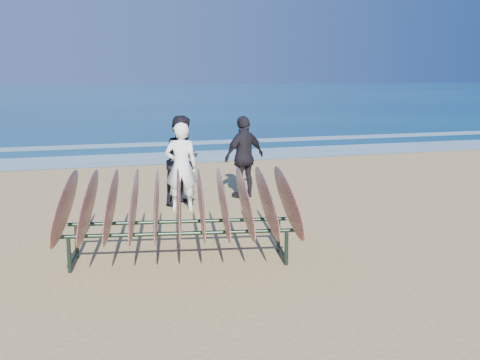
{
  "coord_description": "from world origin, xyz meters",
  "views": [
    {
      "loc": [
        -2.78,
        -8.26,
        2.7
      ],
      "look_at": [
        0.0,
        0.8,
        0.95
      ],
      "focal_mm": 45.0,
      "sensor_mm": 36.0,
      "label": 1
    }
  ],
  "objects_px": {
    "surfboard_rack": "(179,203)",
    "person_white": "(181,167)",
    "person_dark_a": "(183,160)",
    "person_dark_b": "(244,157)"
  },
  "relations": [
    {
      "from": "person_dark_a",
      "to": "person_dark_b",
      "type": "height_order",
      "value": "person_dark_a"
    },
    {
      "from": "person_dark_a",
      "to": "person_dark_b",
      "type": "relative_size",
      "value": 1.03
    },
    {
      "from": "surfboard_rack",
      "to": "person_dark_b",
      "type": "relative_size",
      "value": 2.05
    },
    {
      "from": "person_white",
      "to": "person_dark_b",
      "type": "bearing_deg",
      "value": -140.17
    },
    {
      "from": "person_white",
      "to": "person_dark_a",
      "type": "distance_m",
      "value": 0.55
    },
    {
      "from": "person_dark_a",
      "to": "person_dark_b",
      "type": "distance_m",
      "value": 1.4
    },
    {
      "from": "person_white",
      "to": "person_dark_b",
      "type": "distance_m",
      "value": 1.72
    },
    {
      "from": "surfboard_rack",
      "to": "person_dark_a",
      "type": "xyz_separation_m",
      "value": [
        0.82,
        3.64,
        0.05
      ]
    },
    {
      "from": "person_dark_a",
      "to": "person_dark_b",
      "type": "bearing_deg",
      "value": -32.2
    },
    {
      "from": "surfboard_rack",
      "to": "person_white",
      "type": "height_order",
      "value": "person_white"
    }
  ]
}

